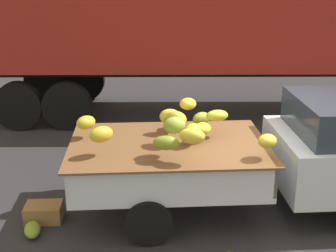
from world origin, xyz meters
TOP-DOWN VIEW (x-y plane):
  - ground at (0.00, 0.00)m, footprint 220.00×220.00m
  - curb_strip at (0.00, 9.38)m, footprint 80.00×0.80m
  - pickup_truck at (0.55, 0.16)m, footprint 5.07×2.04m
  - semi_trailer at (-0.02, 4.93)m, footprint 12.05×2.85m
  - fallen_banana_bunch_near_tailgate at (-3.31, -0.53)m, footprint 0.30×0.43m
  - produce_crate at (-3.24, -0.14)m, footprint 0.53×0.37m

SIDE VIEW (x-z plane):
  - ground at x=0.00m, z-range 0.00..0.00m
  - curb_strip at x=0.00m, z-range 0.00..0.16m
  - fallen_banana_bunch_near_tailgate at x=-3.31m, z-range 0.00..0.17m
  - produce_crate at x=-3.24m, z-range 0.00..0.25m
  - pickup_truck at x=0.55m, z-range 0.04..1.74m
  - semi_trailer at x=-0.02m, z-range 0.57..4.52m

